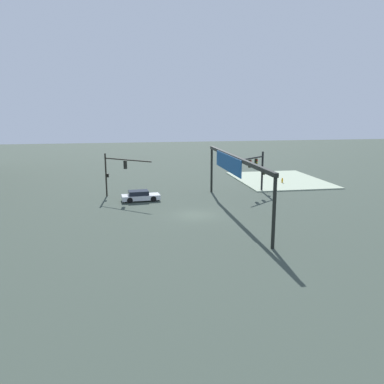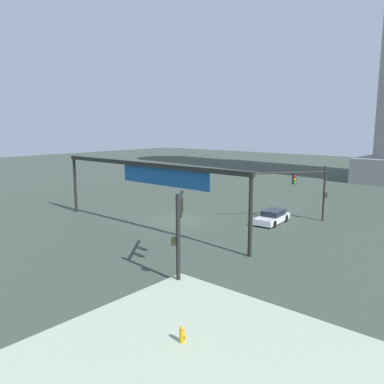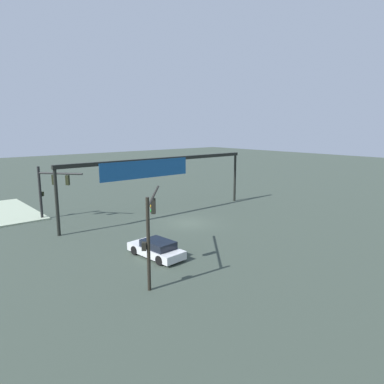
{
  "view_description": "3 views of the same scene",
  "coord_description": "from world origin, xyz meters",
  "px_view_note": "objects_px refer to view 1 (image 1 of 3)",
  "views": [
    {
      "loc": [
        -38.16,
        7.07,
        10.55
      ],
      "look_at": [
        -1.42,
        0.63,
        2.68
      ],
      "focal_mm": 37.3,
      "sensor_mm": 36.0,
      "label": 1
    },
    {
      "loc": [
        24.35,
        -25.91,
        8.93
      ],
      "look_at": [
        -0.38,
        2.68,
        2.39
      ],
      "focal_mm": 35.99,
      "sensor_mm": 36.0,
      "label": 2
    },
    {
      "loc": [
        20.42,
        24.38,
        8.91
      ],
      "look_at": [
        -1.66,
        -1.44,
        2.55
      ],
      "focal_mm": 32.76,
      "sensor_mm": 36.0,
      "label": 3
    }
  ],
  "objects_px": {
    "traffic_signal_opposite_side": "(258,166)",
    "fire_hydrant_on_curb": "(282,180)",
    "sedan_car_approaching": "(140,196)",
    "traffic_signal_near_corner": "(116,169)"
  },
  "relations": [
    {
      "from": "traffic_signal_opposite_side",
      "to": "fire_hydrant_on_curb",
      "type": "relative_size",
      "value": 7.28
    },
    {
      "from": "sedan_car_approaching",
      "to": "fire_hydrant_on_curb",
      "type": "distance_m",
      "value": 21.68
    },
    {
      "from": "traffic_signal_near_corner",
      "to": "fire_hydrant_on_curb",
      "type": "relative_size",
      "value": 7.51
    },
    {
      "from": "traffic_signal_near_corner",
      "to": "traffic_signal_opposite_side",
      "type": "distance_m",
      "value": 17.52
    },
    {
      "from": "traffic_signal_near_corner",
      "to": "sedan_car_approaching",
      "type": "height_order",
      "value": "traffic_signal_near_corner"
    },
    {
      "from": "traffic_signal_opposite_side",
      "to": "fire_hydrant_on_curb",
      "type": "bearing_deg",
      "value": -175.52
    },
    {
      "from": "sedan_car_approaching",
      "to": "fire_hydrant_on_curb",
      "type": "relative_size",
      "value": 6.33
    },
    {
      "from": "traffic_signal_opposite_side",
      "to": "sedan_car_approaching",
      "type": "bearing_deg",
      "value": -31.52
    },
    {
      "from": "sedan_car_approaching",
      "to": "traffic_signal_opposite_side",
      "type": "bearing_deg",
      "value": 2.69
    },
    {
      "from": "traffic_signal_near_corner",
      "to": "sedan_car_approaching",
      "type": "distance_m",
      "value": 4.52
    }
  ]
}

